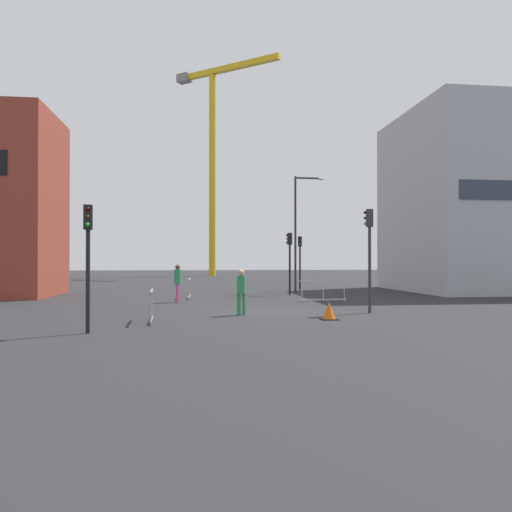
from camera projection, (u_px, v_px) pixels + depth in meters
ground at (265, 312)px, 19.48m from camera, size 160.00×160.00×0.00m
office_block at (475, 203)px, 32.65m from camera, size 9.87×10.49×12.00m
construction_crane at (214, 143)px, 62.71m from camera, size 12.91×9.83×27.29m
streetlamp_tall at (299, 224)px, 30.98m from camera, size 1.99×0.28×7.49m
traffic_light_island at (369, 243)px, 19.04m from camera, size 0.39×0.31×4.11m
traffic_light_far at (300, 254)px, 33.75m from camera, size 0.33×0.39×3.75m
traffic_light_median at (88, 246)px, 13.69m from camera, size 0.28×0.38×3.66m
traffic_light_verge at (290, 253)px, 28.64m from camera, size 0.39×0.30×3.71m
pedestrian_walking at (178, 280)px, 23.72m from camera, size 0.34×0.34×1.86m
pedestrian_waiting at (241, 289)px, 18.23m from camera, size 0.34×0.34×1.73m
safety_barrier_left_run at (190, 288)px, 26.12m from camera, size 0.13×2.22×1.08m
safety_barrier_mid_span at (152, 306)px, 16.09m from camera, size 0.17×1.83×1.08m
safety_barrier_right_run at (323, 290)px, 24.14m from camera, size 2.43×0.12×1.08m
traffic_cone_orange at (329, 311)px, 16.88m from camera, size 0.61×0.61×0.62m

